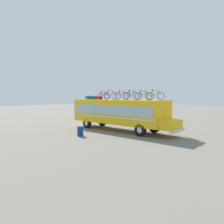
# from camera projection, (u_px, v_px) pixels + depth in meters

# --- Properties ---
(ground_plane) EXTENTS (120.00, 120.00, 0.00)m
(ground_plane) POSITION_uv_depth(u_px,v_px,m) (117.00, 130.00, 20.41)
(ground_plane) COLOR slate
(bus) EXTENTS (11.39, 2.61, 3.00)m
(bus) POSITION_uv_depth(u_px,v_px,m) (119.00, 112.00, 20.16)
(bus) COLOR yellow
(bus) RESTS_ON ground
(luggage_bag_1) EXTENTS (0.48, 0.52, 0.38)m
(luggage_bag_1) POSITION_uv_depth(u_px,v_px,m) (88.00, 98.00, 22.89)
(luggage_bag_1) COLOR #1E7F66
(luggage_bag_1) RESTS_ON bus
(luggage_bag_2) EXTENTS (0.71, 0.42, 0.34)m
(luggage_bag_2) POSITION_uv_depth(u_px,v_px,m) (94.00, 98.00, 22.41)
(luggage_bag_2) COLOR #193899
(luggage_bag_2) RESTS_ON bus
(luggage_bag_3) EXTENTS (0.58, 0.49, 0.32)m
(luggage_bag_3) POSITION_uv_depth(u_px,v_px,m) (99.00, 98.00, 21.79)
(luggage_bag_3) COLOR maroon
(luggage_bag_3) RESTS_ON bus
(rooftop_bicycle_1) EXTENTS (1.74, 0.44, 0.88)m
(rooftop_bicycle_1) POSITION_uv_depth(u_px,v_px,m) (103.00, 96.00, 21.37)
(rooftop_bicycle_1) COLOR black
(rooftop_bicycle_1) RESTS_ON bus
(rooftop_bicycle_2) EXTENTS (1.78, 0.44, 0.96)m
(rooftop_bicycle_2) POSITION_uv_depth(u_px,v_px,m) (110.00, 96.00, 20.45)
(rooftop_bicycle_2) COLOR black
(rooftop_bicycle_2) RESTS_ON bus
(rooftop_bicycle_3) EXTENTS (1.67, 0.44, 0.94)m
(rooftop_bicycle_3) POSITION_uv_depth(u_px,v_px,m) (121.00, 96.00, 19.81)
(rooftop_bicycle_3) COLOR black
(rooftop_bicycle_3) RESTS_ON bus
(rooftop_bicycle_4) EXTENTS (1.67, 0.44, 0.93)m
(rooftop_bicycle_4) POSITION_uv_depth(u_px,v_px,m) (131.00, 96.00, 19.13)
(rooftop_bicycle_4) COLOR black
(rooftop_bicycle_4) RESTS_ON bus
(rooftop_bicycle_5) EXTENTS (1.72, 0.44, 0.86)m
(rooftop_bicycle_5) POSITION_uv_depth(u_px,v_px,m) (143.00, 96.00, 18.46)
(rooftop_bicycle_5) COLOR black
(rooftop_bicycle_5) RESTS_ON bus
(rooftop_bicycle_6) EXTENTS (1.71, 0.44, 0.91)m
(rooftop_bicycle_6) POSITION_uv_depth(u_px,v_px,m) (155.00, 96.00, 17.77)
(rooftop_bicycle_6) COLOR black
(rooftop_bicycle_6) RESTS_ON bus
(trash_bin) EXTENTS (0.50, 0.50, 0.80)m
(trash_bin) POSITION_uv_depth(u_px,v_px,m) (80.00, 131.00, 17.35)
(trash_bin) COLOR navy
(trash_bin) RESTS_ON ground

